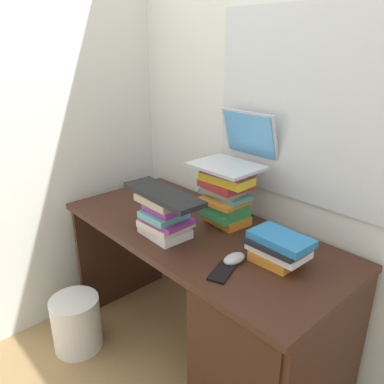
{
  "coord_description": "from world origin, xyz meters",
  "views": [
    {
      "loc": [
        1.14,
        -1.08,
        1.52
      ],
      "look_at": [
        -0.03,
        -0.01,
        0.91
      ],
      "focal_mm": 35.78,
      "sensor_mm": 36.0,
      "label": 1
    }
  ],
  "objects_px": {
    "book_stack_side": "(278,247)",
    "keyboard": "(163,194)",
    "book_stack_keyboard_riser": "(165,217)",
    "desk": "(251,329)",
    "cell_phone": "(222,272)",
    "computer_mouse": "(234,259)",
    "book_stack_tall": "(226,195)",
    "laptop": "(236,153)",
    "wastebasket": "(77,323)",
    "mug": "(147,188)"
  },
  "relations": [
    {
      "from": "book_stack_side",
      "to": "keyboard",
      "type": "bearing_deg",
      "value": -158.59
    },
    {
      "from": "book_stack_keyboard_riser",
      "to": "keyboard",
      "type": "distance_m",
      "value": 0.11
    },
    {
      "from": "book_stack_keyboard_riser",
      "to": "desk",
      "type": "bearing_deg",
      "value": 16.49
    },
    {
      "from": "book_stack_keyboard_riser",
      "to": "cell_phone",
      "type": "bearing_deg",
      "value": -4.86
    },
    {
      "from": "keyboard",
      "to": "computer_mouse",
      "type": "distance_m",
      "value": 0.41
    },
    {
      "from": "book_stack_tall",
      "to": "computer_mouse",
      "type": "height_order",
      "value": "book_stack_tall"
    },
    {
      "from": "book_stack_keyboard_riser",
      "to": "laptop",
      "type": "xyz_separation_m",
      "value": [
        0.09,
        0.35,
        0.24
      ]
    },
    {
      "from": "computer_mouse",
      "to": "cell_phone",
      "type": "bearing_deg",
      "value": -77.83
    },
    {
      "from": "laptop",
      "to": "desk",
      "type": "bearing_deg",
      "value": -35.31
    },
    {
      "from": "keyboard",
      "to": "cell_phone",
      "type": "distance_m",
      "value": 0.43
    },
    {
      "from": "book_stack_side",
      "to": "laptop",
      "type": "height_order",
      "value": "laptop"
    },
    {
      "from": "laptop",
      "to": "keyboard",
      "type": "relative_size",
      "value": 0.74
    },
    {
      "from": "wastebasket",
      "to": "book_stack_tall",
      "type": "bearing_deg",
      "value": 48.99
    },
    {
      "from": "mug",
      "to": "wastebasket",
      "type": "height_order",
      "value": "mug"
    },
    {
      "from": "book_stack_side",
      "to": "wastebasket",
      "type": "relative_size",
      "value": 0.83
    },
    {
      "from": "book_stack_keyboard_riser",
      "to": "wastebasket",
      "type": "xyz_separation_m",
      "value": [
        -0.41,
        -0.29,
        -0.67
      ]
    },
    {
      "from": "book_stack_tall",
      "to": "mug",
      "type": "height_order",
      "value": "book_stack_tall"
    },
    {
      "from": "book_stack_side",
      "to": "cell_phone",
      "type": "bearing_deg",
      "value": -112.83
    },
    {
      "from": "book_stack_tall",
      "to": "keyboard",
      "type": "relative_size",
      "value": 0.65
    },
    {
      "from": "book_stack_keyboard_riser",
      "to": "wastebasket",
      "type": "distance_m",
      "value": 0.83
    },
    {
      "from": "desk",
      "to": "book_stack_keyboard_riser",
      "type": "height_order",
      "value": "book_stack_keyboard_riser"
    },
    {
      "from": "book_stack_tall",
      "to": "cell_phone",
      "type": "xyz_separation_m",
      "value": [
        0.29,
        -0.32,
        -0.14
      ]
    },
    {
      "from": "book_stack_keyboard_riser",
      "to": "laptop",
      "type": "distance_m",
      "value": 0.44
    },
    {
      "from": "mug",
      "to": "book_stack_side",
      "type": "bearing_deg",
      "value": -2.95
    },
    {
      "from": "laptop",
      "to": "cell_phone",
      "type": "bearing_deg",
      "value": -53.01
    },
    {
      "from": "book_stack_side",
      "to": "book_stack_keyboard_riser",
      "type": "bearing_deg",
      "value": -158.82
    },
    {
      "from": "book_stack_keyboard_riser",
      "to": "book_stack_side",
      "type": "relative_size",
      "value": 0.95
    },
    {
      "from": "wastebasket",
      "to": "computer_mouse",
      "type": "bearing_deg",
      "value": 23.94
    },
    {
      "from": "desk",
      "to": "laptop",
      "type": "relative_size",
      "value": 4.5
    },
    {
      "from": "wastebasket",
      "to": "book_stack_side",
      "type": "bearing_deg",
      "value": 28.04
    },
    {
      "from": "book_stack_tall",
      "to": "computer_mouse",
      "type": "bearing_deg",
      "value": -41.25
    },
    {
      "from": "laptop",
      "to": "mug",
      "type": "relative_size",
      "value": 2.88
    },
    {
      "from": "book_stack_side",
      "to": "wastebasket",
      "type": "xyz_separation_m",
      "value": [
        -0.88,
        -0.47,
        -0.64
      ]
    },
    {
      "from": "book_stack_side",
      "to": "desk",
      "type": "bearing_deg",
      "value": -132.73
    },
    {
      "from": "keyboard",
      "to": "wastebasket",
      "type": "relative_size",
      "value": 1.42
    },
    {
      "from": "book_stack_keyboard_riser",
      "to": "keyboard",
      "type": "xyz_separation_m",
      "value": [
        -0.0,
        -0.0,
        0.11
      ]
    },
    {
      "from": "desk",
      "to": "book_stack_side",
      "type": "distance_m",
      "value": 0.4
    },
    {
      "from": "computer_mouse",
      "to": "book_stack_side",
      "type": "bearing_deg",
      "value": 49.22
    },
    {
      "from": "computer_mouse",
      "to": "keyboard",
      "type": "bearing_deg",
      "value": -170.84
    },
    {
      "from": "book_stack_keyboard_riser",
      "to": "keyboard",
      "type": "height_order",
      "value": "keyboard"
    },
    {
      "from": "desk",
      "to": "laptop",
      "type": "height_order",
      "value": "laptop"
    },
    {
      "from": "desk",
      "to": "mug",
      "type": "relative_size",
      "value": 12.98
    },
    {
      "from": "mug",
      "to": "cell_phone",
      "type": "height_order",
      "value": "mug"
    },
    {
      "from": "desk",
      "to": "book_stack_keyboard_riser",
      "type": "distance_m",
      "value": 0.6
    },
    {
      "from": "book_stack_tall",
      "to": "book_stack_keyboard_riser",
      "type": "relative_size",
      "value": 1.18
    },
    {
      "from": "keyboard",
      "to": "wastebasket",
      "type": "bearing_deg",
      "value": -142.79
    },
    {
      "from": "book_stack_tall",
      "to": "laptop",
      "type": "distance_m",
      "value": 0.2
    },
    {
      "from": "book_stack_tall",
      "to": "cell_phone",
      "type": "bearing_deg",
      "value": -48.36
    },
    {
      "from": "desk",
      "to": "book_stack_keyboard_riser",
      "type": "xyz_separation_m",
      "value": [
        -0.42,
        -0.12,
        0.42
      ]
    },
    {
      "from": "book_stack_side",
      "to": "cell_phone",
      "type": "height_order",
      "value": "book_stack_side"
    }
  ]
}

